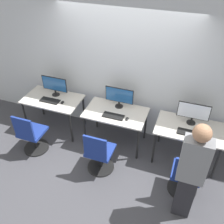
% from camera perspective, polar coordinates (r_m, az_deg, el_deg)
% --- Properties ---
extents(ground_plane, '(20.00, 20.00, 0.00)m').
position_cam_1_polar(ground_plane, '(4.89, -0.56, -9.34)').
color(ground_plane, '#3D3D42').
extents(wall_back, '(12.00, 0.05, 2.80)m').
position_cam_1_polar(wall_back, '(4.67, 2.87, 9.75)').
color(wall_back, '#B7BCC1').
rests_on(wall_back, ground_plane).
extents(desk_left, '(1.15, 0.70, 0.74)m').
position_cam_1_polar(desk_left, '(5.19, -13.34, 2.29)').
color(desk_left, '#BCB7AD').
rests_on(desk_left, ground_plane).
extents(monitor_left, '(0.54, 0.16, 0.41)m').
position_cam_1_polar(monitor_left, '(5.13, -13.02, 6.03)').
color(monitor_left, black).
rests_on(monitor_left, desk_left).
extents(keyboard_left, '(0.39, 0.16, 0.02)m').
position_cam_1_polar(keyboard_left, '(5.08, -14.01, 2.56)').
color(keyboard_left, black).
rests_on(keyboard_left, desk_left).
extents(mouse_left, '(0.06, 0.09, 0.03)m').
position_cam_1_polar(mouse_left, '(4.96, -11.28, 2.16)').
color(mouse_left, black).
rests_on(mouse_left, desk_left).
extents(office_chair_left, '(0.48, 0.48, 0.90)m').
position_cam_1_polar(office_chair_left, '(4.92, -17.91, -5.26)').
color(office_chair_left, black).
rests_on(office_chair_left, ground_plane).
extents(desk_center, '(1.15, 0.70, 0.74)m').
position_cam_1_polar(desk_center, '(4.69, 0.86, -0.81)').
color(desk_center, '#BCB7AD').
rests_on(desk_center, ground_plane).
extents(monitor_center, '(0.54, 0.16, 0.41)m').
position_cam_1_polar(monitor_center, '(4.65, 1.67, 3.60)').
color(monitor_center, black).
rests_on(monitor_center, desk_center).
extents(keyboard_center, '(0.39, 0.16, 0.02)m').
position_cam_1_polar(keyboard_center, '(4.53, 0.30, -0.92)').
color(keyboard_center, black).
rests_on(keyboard_center, desk_center).
extents(mouse_center, '(0.06, 0.09, 0.03)m').
position_cam_1_polar(mouse_center, '(4.46, 3.45, -1.57)').
color(mouse_center, black).
rests_on(mouse_center, desk_center).
extents(office_chair_center, '(0.48, 0.48, 0.90)m').
position_cam_1_polar(office_chair_center, '(4.35, -2.94, -9.79)').
color(office_chair_center, black).
rests_on(office_chair_center, ground_plane).
extents(desk_right, '(1.15, 0.70, 0.74)m').
position_cam_1_polar(desk_right, '(4.54, 17.20, -4.30)').
color(desk_right, '#BCB7AD').
rests_on(desk_right, ground_plane).
extents(monitor_right, '(0.54, 0.16, 0.41)m').
position_cam_1_polar(monitor_right, '(4.47, 18.11, -0.06)').
color(monitor_right, black).
rests_on(monitor_right, desk_right).
extents(keyboard_right, '(0.39, 0.16, 0.02)m').
position_cam_1_polar(keyboard_right, '(4.37, 17.23, -4.59)').
color(keyboard_right, black).
rests_on(keyboard_right, desk_right).
extents(mouse_right, '(0.06, 0.09, 0.03)m').
position_cam_1_polar(mouse_right, '(4.38, 20.85, -5.34)').
color(mouse_right, black).
rests_on(mouse_right, desk_right).
extents(office_chair_right, '(0.48, 0.48, 0.90)m').
position_cam_1_polar(office_chair_right, '(4.19, 16.35, -14.14)').
color(office_chair_right, black).
rests_on(office_chair_right, ground_plane).
extents(person_right, '(0.36, 0.23, 1.72)m').
position_cam_1_polar(person_right, '(3.52, 17.68, -12.69)').
color(person_right, '#232328').
rests_on(person_right, ground_plane).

